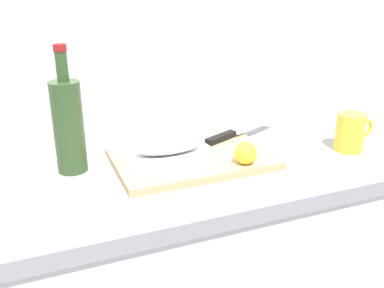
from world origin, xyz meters
name	(u,v)px	position (x,y,z in m)	size (l,w,h in m)	color
back_wall	(68,15)	(0.00, 0.33, 1.25)	(3.20, 0.05, 2.50)	white
cutting_board	(192,158)	(0.24, -0.02, 0.91)	(0.40, 0.27, 0.02)	tan
white_plate	(169,155)	(0.18, -0.02, 0.93)	(0.23, 0.23, 0.01)	white
fish_fillet	(169,146)	(0.18, -0.02, 0.95)	(0.17, 0.07, 0.04)	#999E99
chef_knife	(233,133)	(0.40, 0.06, 0.93)	(0.28, 0.14, 0.02)	silver
lemon_0	(246,153)	(0.34, -0.12, 0.95)	(0.06, 0.06, 0.06)	yellow
wine_bottle	(68,124)	(-0.06, 0.04, 1.02)	(0.07, 0.07, 0.31)	#2D4723
coffee_mug_0	(351,132)	(0.68, -0.11, 0.95)	(0.12, 0.08, 0.11)	yellow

